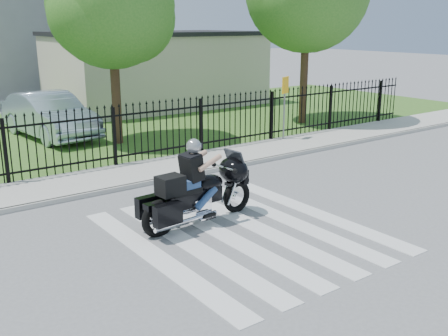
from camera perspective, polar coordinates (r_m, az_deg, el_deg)
ground at (r=10.71m, az=2.09°, el=-7.01°), size 120.00×120.00×0.00m
crosswalk at (r=10.71m, az=2.09°, el=-6.98°), size 5.00×5.50×0.01m
sidewalk at (r=14.72m, az=-10.04°, el=-0.67°), size 40.00×2.00×0.12m
curb at (r=13.87m, az=-8.20°, el=-1.60°), size 40.00×0.12×0.12m
grass_strip at (r=21.09m, az=-18.58°, el=3.51°), size 40.00×12.00×0.02m
iron_fence at (r=15.40m, az=-11.85°, el=3.19°), size 26.00×0.04×1.80m
tree_mid at (r=18.43m, az=-12.19°, el=16.93°), size 4.20×4.20×6.78m
building_low at (r=27.25m, az=-7.34°, el=10.43°), size 10.00×6.00×3.50m
building_low_roof at (r=27.16m, az=-7.48°, el=14.32°), size 10.20×6.20×0.20m
motorcycle_rider at (r=10.90m, az=-3.00°, el=-2.29°), size 2.86×1.01×1.89m
parked_car at (r=20.29m, az=-18.47°, el=5.48°), size 2.27×5.17×1.65m
traffic_sign at (r=18.49m, az=6.64°, el=7.91°), size 0.45×0.23×2.20m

